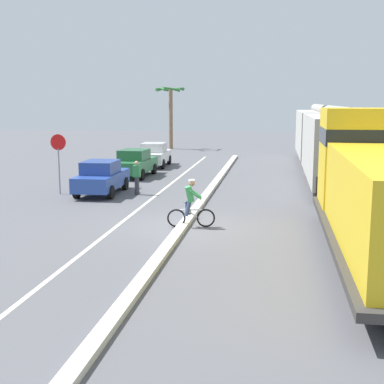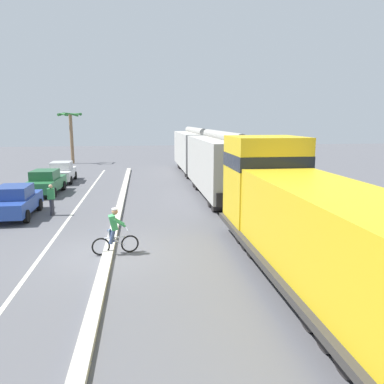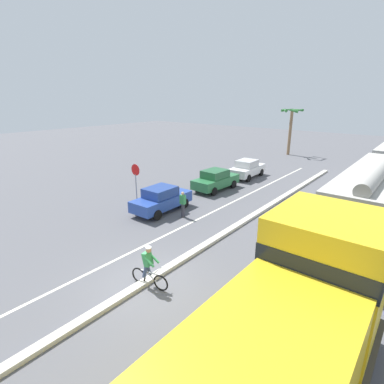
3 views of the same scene
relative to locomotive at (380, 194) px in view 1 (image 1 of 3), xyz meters
name	(u,v)px [view 1 (image 1 of 3)]	position (x,y,z in m)	size (l,w,h in m)	color
ground_plane	(184,227)	(-6.20, 2.51, -1.80)	(120.00, 120.00, 0.00)	#56565B
median_curb	(206,196)	(-6.20, 8.51, -1.72)	(0.36, 36.00, 0.16)	beige
lane_stripe	(156,196)	(-8.60, 8.51, -1.79)	(0.14, 36.00, 0.01)	silver
locomotive	(380,194)	(0.00, 0.00, 0.00)	(3.10, 11.61, 4.20)	gold
hopper_car_lead	(336,148)	(0.00, 12.16, 0.28)	(2.90, 10.60, 4.18)	#B3B0A9
hopper_car_middle	(319,134)	(0.00, 23.76, 0.28)	(2.90, 10.60, 4.18)	#B7B4AD
parked_car_blue	(102,177)	(-11.27, 8.62, -0.98)	(1.91, 4.24, 1.62)	#28479E
parked_car_green	(135,163)	(-11.24, 14.65, -0.98)	(1.96, 4.26, 1.62)	#286B3D
parked_car_white	(154,155)	(-11.21, 19.63, -0.98)	(1.95, 4.26, 1.62)	silver
cyclist	(191,205)	(-5.95, 2.51, -0.98)	(1.69, 0.53, 1.71)	black
stop_sign	(59,152)	(-13.25, 8.27, 0.23)	(0.76, 0.08, 2.88)	gray
palm_tree_near	(170,102)	(-12.71, 33.00, 2.52)	(2.59, 2.70, 5.85)	#846647
pedestrian_by_cars	(137,177)	(-9.55, 8.71, -0.95)	(0.34, 0.22, 1.62)	#33333D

